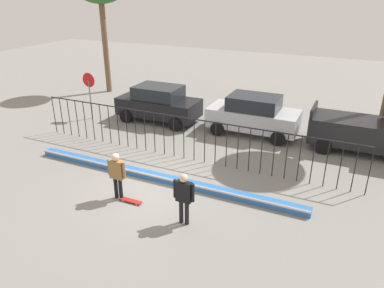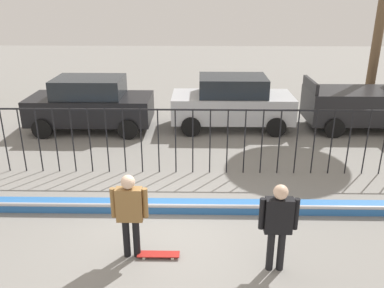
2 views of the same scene
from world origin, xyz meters
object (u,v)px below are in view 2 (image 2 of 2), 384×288
Objects in this scene: skateboard at (158,254)px; skateboarder at (130,209)px; parked_car_silver at (232,102)px; pickup_truck at (380,101)px; parked_car_black at (91,104)px; camera_operator at (278,220)px.

skateboarder is at bearing -166.83° from skateboard.
pickup_truck is (5.26, -0.05, 0.06)m from parked_car_silver.
pickup_truck is at bearing -1.68° from parked_car_silver.
parked_car_black reaches higher than skateboarder.
parked_car_silver is at bearing 93.02° from skateboard.
pickup_truck reaches higher than skateboarder.
skateboarder is 1.00× the size of camera_operator.
parked_car_silver is (2.44, 7.70, -0.04)m from skateboarder.
pickup_truck reaches higher than camera_operator.
parked_car_silver is (5.04, 0.32, 0.00)m from parked_car_black.
parked_car_black and parked_car_silver have the same top height.
skateboarder is 1.08m from skateboard.
camera_operator is 9.33m from parked_car_black.
camera_operator reaches higher than skateboard.
skateboarder is 8.07m from parked_car_silver.
parked_car_silver is (1.94, 7.73, 0.91)m from skateboard.
skateboarder is at bearing 46.45° from camera_operator.
parked_car_black is at bearing -177.35° from pickup_truck.
camera_operator is 8.04m from parked_car_silver.
pickup_truck is (5.06, 7.99, 0.02)m from camera_operator.
parked_car_black is at bearing -2.00° from camera_operator.
parked_car_black is at bearing 138.86° from skateboarder.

